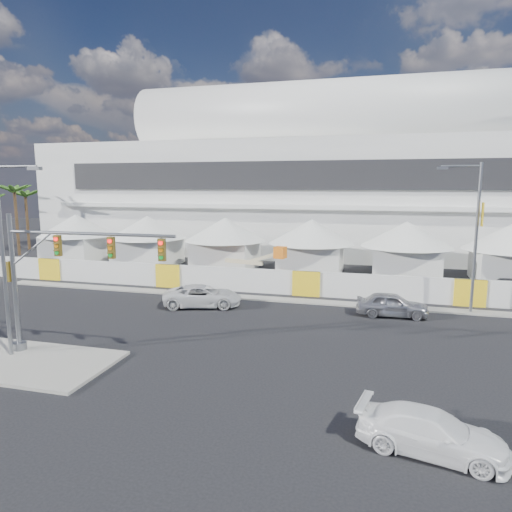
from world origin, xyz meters
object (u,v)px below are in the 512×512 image
(pickup_near, at_px, (431,432))
(boom_lift, at_px, (240,272))
(streetlight_median, at_px, (6,247))
(streetlight_curb, at_px, (473,228))
(pickup_curb, at_px, (203,296))
(sedan_silver, at_px, (392,304))
(traffic_mast, at_px, (47,277))

(pickup_near, distance_m, boom_lift, 27.47)
(streetlight_median, xyz_separation_m, streetlight_curb, (23.96, 14.97, 0.20))
(pickup_near, height_order, streetlight_median, streetlight_median)
(pickup_near, bearing_deg, pickup_curb, 54.33)
(streetlight_median, distance_m, boom_lift, 21.67)
(pickup_near, bearing_deg, boom_lift, 41.83)
(sedan_silver, xyz_separation_m, boom_lift, (-13.06, 7.50, 0.15))
(streetlight_median, bearing_deg, sedan_silver, 34.14)
(boom_lift, bearing_deg, streetlight_curb, -3.55)
(streetlight_median, xyz_separation_m, boom_lift, (5.83, 20.31, -4.78))
(traffic_mast, bearing_deg, streetlight_curb, 32.65)
(pickup_near, height_order, streetlight_curb, streetlight_curb)
(streetlight_median, relative_size, boom_lift, 1.35)
(boom_lift, bearing_deg, traffic_mast, -89.08)
(sedan_silver, relative_size, streetlight_median, 0.49)
(streetlight_median, bearing_deg, pickup_near, -9.69)
(sedan_silver, bearing_deg, pickup_near, -179.07)
(pickup_curb, distance_m, boom_lift, 8.51)
(pickup_curb, bearing_deg, pickup_near, -152.95)
(pickup_near, relative_size, streetlight_curb, 0.47)
(sedan_silver, height_order, traffic_mast, traffic_mast)
(boom_lift, bearing_deg, streetlight_median, -93.14)
(pickup_curb, bearing_deg, streetlight_curb, -96.10)
(streetlight_curb, bearing_deg, sedan_silver, -156.92)
(streetlight_curb, bearing_deg, streetlight_median, -148.00)
(pickup_near, bearing_deg, streetlight_curb, -1.54)
(sedan_silver, distance_m, pickup_near, 16.20)
(traffic_mast, distance_m, streetlight_curb, 26.53)
(sedan_silver, distance_m, traffic_mast, 21.32)
(sedan_silver, height_order, streetlight_median, streetlight_median)
(pickup_curb, relative_size, pickup_near, 1.16)
(streetlight_median, distance_m, streetlight_curb, 28.25)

